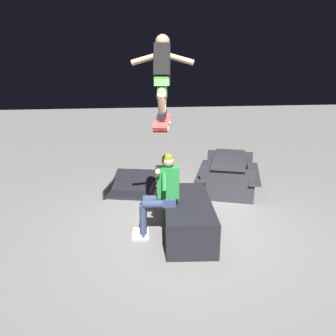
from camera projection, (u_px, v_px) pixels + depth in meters
ground_plane at (185, 227)px, 5.59m from camera, size 40.00×40.00×0.00m
ledge_box_main at (188, 217)px, 5.35m from camera, size 1.87×0.97×0.56m
person_sitting_on_ledge at (161, 190)px, 5.09m from camera, size 0.60×0.77×1.39m
skateboard at (162, 122)px, 4.62m from camera, size 1.04×0.40×0.16m
skater_airborne at (162, 72)px, 4.47m from camera, size 0.64×0.88×1.12m
kicker_ramp at (133, 187)px, 7.37m from camera, size 1.50×1.31×0.41m
picnic_table_back at (229, 169)px, 7.27m from camera, size 2.07×1.86×0.75m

